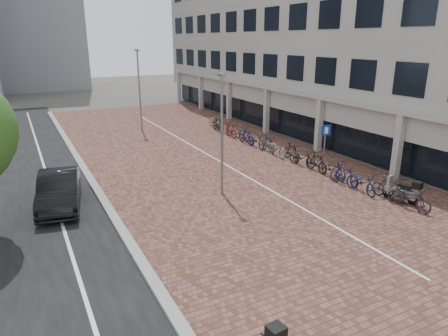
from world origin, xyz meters
TOP-DOWN VIEW (x-y plane):
  - ground at (0.00, 0.00)m, footprint 140.00×140.00m
  - plaza_brick at (2.00, 12.00)m, footprint 14.50×42.00m
  - street_asphalt at (-9.00, 12.00)m, footprint 8.00×50.00m
  - curb at (-5.10, 12.00)m, footprint 0.35×42.00m
  - lane_line at (-7.00, 12.00)m, footprint 0.12×44.00m
  - parking_line at (2.20, 12.00)m, footprint 0.10×30.00m
  - office_building at (12.97, 16.00)m, footprint 8.40×40.00m
  - car_dark at (-6.81, 8.06)m, footprint 2.31×4.73m
  - scooter_front at (6.51, 1.69)m, footprint 0.87×1.68m
  - parking_sign at (6.25, 6.49)m, footprint 0.53×0.14m
  - lamp_near at (-0.01, 6.18)m, footprint 0.12×0.12m
  - lamp_far at (0.58, 21.05)m, footprint 0.12×0.12m
  - bike_row at (5.93, 10.20)m, footprint 1.34×20.42m

SIDE VIEW (x-z plane):
  - ground at x=0.00m, z-range 0.00..0.00m
  - street_asphalt at x=-9.00m, z-range -0.01..0.02m
  - plaza_brick at x=2.00m, z-range -0.01..0.03m
  - lane_line at x=-7.00m, z-range 0.02..0.02m
  - parking_line at x=2.20m, z-range 0.03..0.04m
  - curb at x=-5.10m, z-range 0.00..0.14m
  - bike_row at x=5.93m, z-range 0.00..1.05m
  - scooter_front at x=6.51m, z-range 0.00..1.11m
  - car_dark at x=-6.81m, z-range 0.00..1.49m
  - parking_sign at x=6.25m, z-range 0.45..3.03m
  - lamp_near at x=-0.01m, z-range 0.00..5.39m
  - lamp_far at x=0.58m, z-range 0.00..6.07m
  - office_building at x=12.97m, z-range 0.94..15.94m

